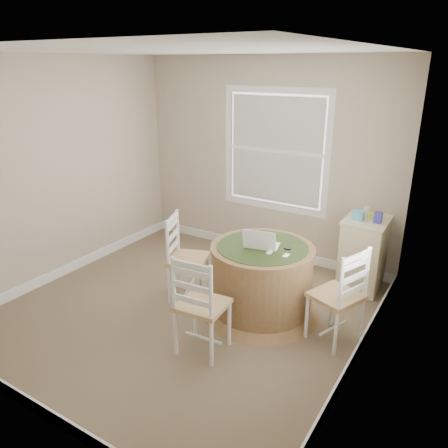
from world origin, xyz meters
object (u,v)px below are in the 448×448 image
Objects in this scene: chair_right at (336,295)px; corner_chest at (364,253)px; chair_left at (189,258)px; chair_near at (202,304)px; laptop at (261,244)px; round_table at (262,277)px.

chair_right is 1.12× the size of corner_chest.
chair_left is 1.00× the size of chair_near.
corner_chest is (0.89, 2.01, -0.05)m from chair_near.
laptop is at bearing -123.41° from corner_chest.
corner_chest is (0.74, 1.18, -0.36)m from laptop.
chair_near is at bearing -101.26° from round_table.
round_table is 0.38m from laptop.
laptop is 1.44m from corner_chest.
chair_left is 0.89m from laptop.
chair_left is 2.03m from corner_chest.
chair_left reaches higher than corner_chest.
corner_chest is at bearing -155.84° from chair_right.
chair_left is 0.99m from chair_near.
laptop reaches higher than chair_left.
corner_chest is at bearing -118.81° from chair_near.
chair_right is at bearing -87.84° from corner_chest.
chair_left and chair_near have the same top height.
chair_right is at bearing -6.08° from round_table.
chair_left is at bearing -171.94° from round_table.
round_table is 1.46× the size of corner_chest.
laptop reaches higher than corner_chest.
chair_right reaches higher than round_table.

